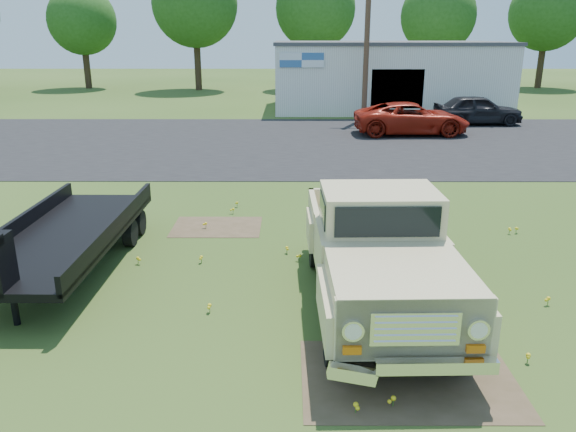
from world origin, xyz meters
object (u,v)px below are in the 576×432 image
object	(u,v)px
red_pickup	(411,119)
dark_sedan	(478,110)
vintage_pickup_truck	(377,249)
flatbed_trailer	(66,230)

from	to	relation	value
red_pickup	dark_sedan	xyz separation A→B (m)	(4.14, 3.08, 0.02)
vintage_pickup_truck	dark_sedan	bearing A→B (deg)	66.66
vintage_pickup_truck	red_pickup	distance (m)	18.37
dark_sedan	vintage_pickup_truck	bearing A→B (deg)	156.49
red_pickup	dark_sedan	distance (m)	5.16
vintage_pickup_truck	flatbed_trailer	size ratio (longest dim) A/B	0.96
flatbed_trailer	dark_sedan	bearing A→B (deg)	53.53
vintage_pickup_truck	red_pickup	world-z (taller)	vintage_pickup_truck
red_pickup	dark_sedan	world-z (taller)	dark_sedan
flatbed_trailer	red_pickup	xyz separation A→B (m)	(10.35, 16.22, -0.10)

